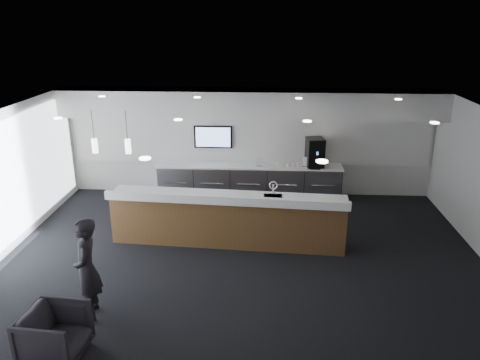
# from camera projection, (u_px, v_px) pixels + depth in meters

# --- Properties ---
(ground) EXTENTS (10.00, 10.00, 0.00)m
(ground) POSITION_uv_depth(u_px,v_px,m) (242.00, 262.00, 9.66)
(ground) COLOR black
(ground) RESTS_ON ground
(ceiling) EXTENTS (10.00, 8.00, 0.02)m
(ceiling) POSITION_uv_depth(u_px,v_px,m) (242.00, 119.00, 8.66)
(ceiling) COLOR black
(ceiling) RESTS_ON back_wall
(back_wall) EXTENTS (10.00, 0.02, 3.00)m
(back_wall) POSITION_uv_depth(u_px,v_px,m) (250.00, 142.00, 12.92)
(back_wall) COLOR silver
(back_wall) RESTS_ON ground
(soffit_bulkhead) EXTENTS (10.00, 0.90, 0.70)m
(soffit_bulkhead) POSITION_uv_depth(u_px,v_px,m) (249.00, 103.00, 12.11)
(soffit_bulkhead) COLOR silver
(soffit_bulkhead) RESTS_ON back_wall
(alcove_panel) EXTENTS (9.80, 0.06, 1.40)m
(alcove_panel) POSITION_uv_depth(u_px,v_px,m) (250.00, 139.00, 12.86)
(alcove_panel) COLOR silver
(alcove_panel) RESTS_ON back_wall
(back_credenza) EXTENTS (5.06, 0.66, 0.95)m
(back_credenza) POSITION_uv_depth(u_px,v_px,m) (249.00, 181.00, 12.92)
(back_credenza) COLOR gray
(back_credenza) RESTS_ON ground
(wall_tv) EXTENTS (1.05, 0.08, 0.62)m
(wall_tv) POSITION_uv_depth(u_px,v_px,m) (213.00, 137.00, 12.84)
(wall_tv) COLOR black
(wall_tv) RESTS_ON back_wall
(pendant_left) EXTENTS (0.12, 0.12, 0.30)m
(pendant_left) POSITION_uv_depth(u_px,v_px,m) (130.00, 145.00, 9.79)
(pendant_left) COLOR #FCF0C5
(pendant_left) RESTS_ON ceiling
(pendant_right) EXTENTS (0.12, 0.12, 0.30)m
(pendant_right) POSITION_uv_depth(u_px,v_px,m) (97.00, 144.00, 9.82)
(pendant_right) COLOR #FCF0C5
(pendant_right) RESTS_ON ceiling
(ceiling_can_lights) EXTENTS (7.00, 5.00, 0.02)m
(ceiling_can_lights) POSITION_uv_depth(u_px,v_px,m) (242.00, 120.00, 8.67)
(ceiling_can_lights) COLOR white
(ceiling_can_lights) RESTS_ON ceiling
(service_counter) EXTENTS (5.23, 1.21, 1.49)m
(service_counter) POSITION_uv_depth(u_px,v_px,m) (228.00, 219.00, 10.29)
(service_counter) COLOR brown
(service_counter) RESTS_ON ground
(coffee_machine) EXTENTS (0.51, 0.61, 0.78)m
(coffee_machine) POSITION_uv_depth(u_px,v_px,m) (315.00, 152.00, 12.53)
(coffee_machine) COLOR black
(coffee_machine) RESTS_ON back_credenza
(info_sign_left) EXTENTS (0.18, 0.05, 0.25)m
(info_sign_left) POSITION_uv_depth(u_px,v_px,m) (260.00, 161.00, 12.63)
(info_sign_left) COLOR silver
(info_sign_left) RESTS_ON back_credenza
(info_sign_right) EXTENTS (0.19, 0.08, 0.26)m
(info_sign_right) POSITION_uv_depth(u_px,v_px,m) (306.00, 162.00, 12.56)
(info_sign_right) COLOR silver
(info_sign_right) RESTS_ON back_credenza
(armchair) EXTENTS (0.94, 0.92, 0.79)m
(armchair) POSITION_uv_depth(u_px,v_px,m) (55.00, 334.00, 6.86)
(armchair) COLOR black
(armchair) RESTS_ON ground
(lounge_guest) EXTENTS (0.57, 0.73, 1.77)m
(lounge_guest) POSITION_uv_depth(u_px,v_px,m) (87.00, 269.00, 7.66)
(lounge_guest) COLOR black
(lounge_guest) RESTS_ON ground
(cup_0) EXTENTS (0.10, 0.10, 0.09)m
(cup_0) POSITION_uv_depth(u_px,v_px,m) (298.00, 165.00, 12.60)
(cup_0) COLOR white
(cup_0) RESTS_ON back_credenza
(cup_1) EXTENTS (0.14, 0.14, 0.09)m
(cup_1) POSITION_uv_depth(u_px,v_px,m) (293.00, 165.00, 12.60)
(cup_1) COLOR white
(cup_1) RESTS_ON back_credenza
(cup_2) EXTENTS (0.12, 0.12, 0.09)m
(cup_2) POSITION_uv_depth(u_px,v_px,m) (288.00, 165.00, 12.61)
(cup_2) COLOR white
(cup_2) RESTS_ON back_credenza
(cup_3) EXTENTS (0.13, 0.13, 0.09)m
(cup_3) POSITION_uv_depth(u_px,v_px,m) (283.00, 165.00, 12.62)
(cup_3) COLOR white
(cup_3) RESTS_ON back_credenza
(cup_4) EXTENTS (0.14, 0.14, 0.09)m
(cup_4) POSITION_uv_depth(u_px,v_px,m) (278.00, 165.00, 12.63)
(cup_4) COLOR white
(cup_4) RESTS_ON back_credenza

